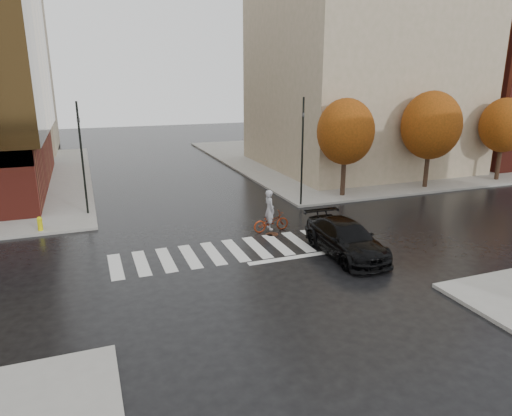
{
  "coord_description": "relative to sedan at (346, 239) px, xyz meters",
  "views": [
    {
      "loc": [
        -6.28,
        -18.85,
        7.97
      ],
      "look_at": [
        1.04,
        0.48,
        2.0
      ],
      "focal_mm": 32.0,
      "sensor_mm": 36.0,
      "label": 1
    }
  ],
  "objects": [
    {
      "name": "ground",
      "position": [
        -4.61,
        1.8,
        -0.78
      ],
      "size": [
        120.0,
        120.0,
        0.0
      ],
      "primitive_type": "plane",
      "color": "black",
      "rests_on": "ground"
    },
    {
      "name": "sidewalk_ne",
      "position": [
        16.39,
        22.8,
        -0.71
      ],
      "size": [
        30.0,
        30.0,
        0.15
      ],
      "primitive_type": "cube",
      "color": "gray",
      "rests_on": "ground"
    },
    {
      "name": "crosswalk",
      "position": [
        -4.61,
        2.3,
        -0.78
      ],
      "size": [
        12.0,
        3.0,
        0.01
      ],
      "primitive_type": "cube",
      "color": "silver",
      "rests_on": "ground"
    },
    {
      "name": "building_ne_tan",
      "position": [
        12.39,
        18.8,
        8.37
      ],
      "size": [
        16.0,
        16.0,
        18.0
      ],
      "primitive_type": "cube",
      "color": "gray",
      "rests_on": "sidewalk_ne"
    },
    {
      "name": "building_ne_brick",
      "position": [
        28.39,
        17.8,
        6.37
      ],
      "size": [
        14.0,
        14.0,
        14.0
      ],
      "primitive_type": "cube",
      "color": "maroon",
      "rests_on": "sidewalk_ne"
    },
    {
      "name": "tree_ne_a",
      "position": [
        5.39,
        9.2,
        3.68
      ],
      "size": [
        3.8,
        3.8,
        6.5
      ],
      "color": "black",
      "rests_on": "sidewalk_ne"
    },
    {
      "name": "tree_ne_b",
      "position": [
        12.39,
        9.2,
        3.84
      ],
      "size": [
        4.2,
        4.2,
        6.89
      ],
      "color": "black",
      "rests_on": "sidewalk_ne"
    },
    {
      "name": "tree_ne_c",
      "position": [
        19.39,
        9.2,
        3.59
      ],
      "size": [
        3.6,
        3.6,
        6.31
      ],
      "color": "black",
      "rests_on": "sidewalk_ne"
    },
    {
      "name": "sedan",
      "position": [
        0.0,
        0.0,
        0.0
      ],
      "size": [
        2.32,
        5.43,
        1.56
      ],
      "primitive_type": "imported",
      "rotation": [
        0.0,
        0.0,
        -0.02
      ],
      "color": "black",
      "rests_on": "ground"
    },
    {
      "name": "cyclist",
      "position": [
        -1.98,
        4.3,
        -0.0
      ],
      "size": [
        2.04,
        0.81,
        2.28
      ],
      "rotation": [
        0.0,
        0.0,
        1.63
      ],
      "color": "maroon",
      "rests_on": "ground"
    },
    {
      "name": "traffic_light_nw",
      "position": [
        -11.05,
        10.8,
        2.99
      ],
      "size": [
        0.19,
        0.16,
        6.51
      ],
      "rotation": [
        0.0,
        0.0,
        -1.36
      ],
      "color": "black",
      "rests_on": "sidewalk_nw"
    },
    {
      "name": "traffic_light_ne",
      "position": [
        1.69,
        8.1,
        3.09
      ],
      "size": [
        0.18,
        0.2,
        6.65
      ],
      "rotation": [
        0.0,
        0.0,
        2.86
      ],
      "color": "black",
      "rests_on": "sidewalk_ne"
    },
    {
      "name": "fire_hydrant",
      "position": [
        -13.46,
        8.3,
        -0.21
      ],
      "size": [
        0.27,
        0.27,
        0.76
      ],
      "color": "#C9BF0B",
      "rests_on": "sidewalk_nw"
    },
    {
      "name": "manhole",
      "position": [
        -2.1,
        3.8,
        -0.78
      ],
      "size": [
        0.88,
        0.88,
        0.01
      ],
      "primitive_type": "cylinder",
      "rotation": [
        0.0,
        0.0,
        -0.4
      ],
      "color": "#4D2C1B",
      "rests_on": "ground"
    }
  ]
}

